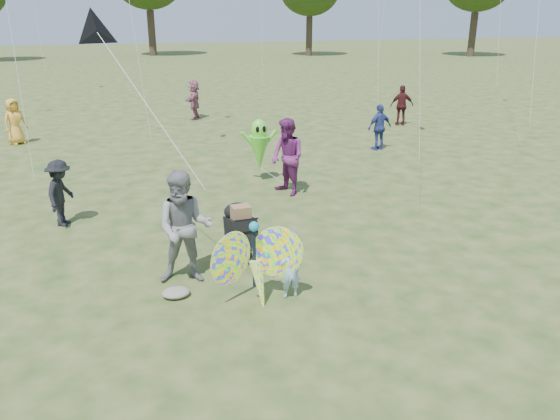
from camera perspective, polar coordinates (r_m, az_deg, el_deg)
The scene contains 14 objects.
ground at distance 9.00m, azimuth 4.09°, elevation -9.62°, with size 160.00×160.00×0.00m, color #51592B.
child_girl at distance 8.93m, azimuth 1.07°, elevation -6.42°, with size 0.34×0.22×0.93m, color #9ABEDA.
adult_man at distance 9.38m, azimuth -9.92°, elevation -1.86°, with size 0.97×0.75×1.99m, color gray.
grey_bag at distance 9.27m, azimuth -10.82°, elevation -8.47°, with size 0.46×0.38×0.15m, color gray.
crowd_b at distance 12.77m, azimuth -21.94°, elevation 1.66°, with size 0.95×0.55×1.47m, color black.
crowd_c at distance 18.91m, azimuth 10.36°, elevation 8.51°, with size 0.91×0.38×1.55m, color navy.
crowd_e at distance 13.87m, azimuth 0.78°, elevation 5.54°, with size 0.95×0.74×1.95m, color #702569.
crowd_g at distance 21.59m, azimuth -25.98°, elevation 8.31°, with size 0.79×0.51×1.61m, color gold.
crowd_h at distance 23.38m, azimuth 12.61°, elevation 10.62°, with size 0.95×0.40×1.63m, color #45171A.
crowd_j at distance 24.48m, azimuth -8.96°, elevation 11.31°, with size 1.56×0.50×1.68m, color #9F5B75.
jogging_stroller at distance 10.27m, azimuth -4.18°, elevation -1.92°, with size 0.54×1.07×1.09m.
butterfly_kite at distance 8.71m, azimuth -2.50°, elevation -5.73°, with size 1.74×0.75×1.58m.
delta_kite_rig at distance 10.46m, azimuth -18.53°, elevation 17.15°, with size 1.95×2.02×2.93m.
alien_kite at distance 14.95m, azimuth -2.18°, elevation 6.57°, with size 1.12×0.69×1.74m.
Camera 1 is at (-2.90, -7.27, 4.44)m, focal length 35.00 mm.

